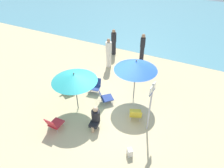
# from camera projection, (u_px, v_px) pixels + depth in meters

# --- Properties ---
(ground_plane) EXTENTS (40.00, 40.00, 0.00)m
(ground_plane) POSITION_uv_depth(u_px,v_px,m) (107.00, 107.00, 8.83)
(ground_plane) COLOR #D3BC8C
(sea_water) EXTENTS (40.00, 16.00, 0.01)m
(sea_water) POSITION_uv_depth(u_px,v_px,m) (176.00, 18.00, 18.50)
(sea_water) COLOR #5693A3
(sea_water) RESTS_ON ground_plane
(umbrella_blue) EXTENTS (1.80, 1.80, 2.00)m
(umbrella_blue) POSITION_uv_depth(u_px,v_px,m) (136.00, 65.00, 8.29)
(umbrella_blue) COLOR #4C4C51
(umbrella_blue) RESTS_ON ground_plane
(umbrella_teal) EXTENTS (1.79, 1.79, 1.81)m
(umbrella_teal) POSITION_uv_depth(u_px,v_px,m) (74.00, 77.00, 7.83)
(umbrella_teal) COLOR #4C4C51
(umbrella_teal) RESTS_ON ground_plane
(beach_chair_a) EXTENTS (0.45, 0.59, 0.65)m
(beach_chair_a) POSITION_uv_depth(u_px,v_px,m) (54.00, 124.00, 7.62)
(beach_chair_a) COLOR red
(beach_chair_a) RESTS_ON ground_plane
(beach_chair_b) EXTENTS (0.64, 0.68, 0.58)m
(beach_chair_b) POSITION_uv_depth(u_px,v_px,m) (136.00, 114.00, 8.05)
(beach_chair_b) COLOR gold
(beach_chair_b) RESTS_ON ground_plane
(beach_chair_c) EXTENTS (0.76, 0.76, 0.67)m
(beach_chair_c) POSITION_uv_depth(u_px,v_px,m) (104.00, 97.00, 8.87)
(beach_chair_c) COLOR navy
(beach_chair_c) RESTS_ON ground_plane
(beach_chair_d) EXTENTS (0.72, 0.68, 0.62)m
(beach_chair_d) POSITION_uv_depth(u_px,v_px,m) (68.00, 86.00, 9.55)
(beach_chair_d) COLOR #33934C
(beach_chair_d) RESTS_ON ground_plane
(beach_chair_e) EXTENTS (0.63, 0.62, 0.65)m
(beach_chair_e) POSITION_uv_depth(u_px,v_px,m) (94.00, 85.00, 9.54)
(beach_chair_e) COLOR navy
(beach_chair_e) RESTS_ON ground_plane
(person_a) EXTENTS (0.33, 0.33, 1.67)m
(person_a) POSITION_uv_depth(u_px,v_px,m) (109.00, 53.00, 11.11)
(person_a) COLOR silver
(person_a) RESTS_ON ground_plane
(person_b) EXTENTS (0.28, 0.28, 1.70)m
(person_b) POSITION_uv_depth(u_px,v_px,m) (142.00, 48.00, 11.56)
(person_b) COLOR black
(person_b) RESTS_ON ground_plane
(person_c) EXTENTS (0.31, 0.31, 1.60)m
(person_c) POSITION_uv_depth(u_px,v_px,m) (114.00, 42.00, 12.35)
(person_c) COLOR black
(person_c) RESTS_ON ground_plane
(person_d) EXTENTS (0.37, 0.56, 0.94)m
(person_d) POSITION_uv_depth(u_px,v_px,m) (95.00, 117.00, 7.67)
(person_d) COLOR black
(person_d) RESTS_ON ground_plane
(warning_sign) EXTENTS (0.06, 0.48, 2.14)m
(warning_sign) POSITION_uv_depth(u_px,v_px,m) (151.00, 101.00, 7.03)
(warning_sign) COLOR #ADADB2
(warning_sign) RESTS_ON ground_plane
(beach_bag) EXTENTS (0.26, 0.26, 0.28)m
(beach_bag) POSITION_uv_depth(u_px,v_px,m) (130.00, 152.00, 6.81)
(beach_bag) COLOR silver
(beach_bag) RESTS_ON ground_plane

